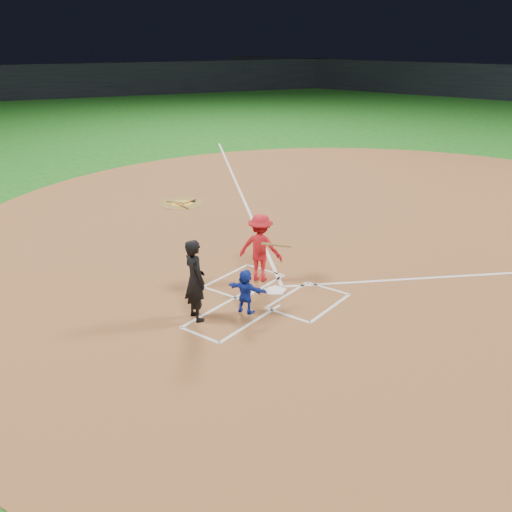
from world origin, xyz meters
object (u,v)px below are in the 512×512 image
Objects in this scene: on_deck_circle at (182,203)px; catcher at (246,291)px; batter_at_plate at (260,248)px; home_plate at (275,290)px; umpire at (195,280)px.

on_deck_circle is 1.62× the size of catcher.
catcher is at bearing -37.06° from on_deck_circle.
catcher is 1.92m from batter_at_plate.
on_deck_circle is 7.69m from batter_at_plate.
batter_at_plate is at bearing -25.49° from home_plate.
catcher is (7.41, -5.60, 0.52)m from on_deck_circle.
on_deck_circle is 9.30m from catcher.
on_deck_circle is at bearing -30.20° from home_plate.
batter_at_plate reaches higher than on_deck_circle.
umpire is 2.60m from batter_at_plate.
home_plate is 0.34× the size of batter_at_plate.
batter_at_plate is (-0.14, 2.60, -0.05)m from umpire.
batter_at_plate is (-0.72, 0.34, 0.88)m from home_plate.
home_plate is 1.18m from batter_at_plate.
batter_at_plate reaches higher than catcher.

